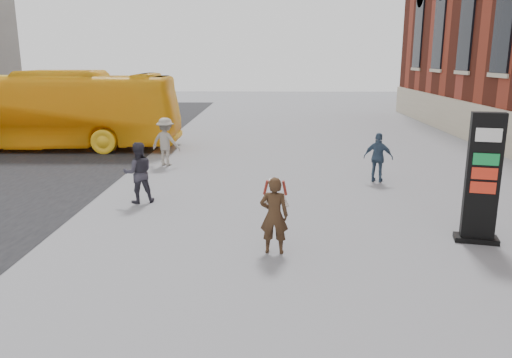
{
  "coord_description": "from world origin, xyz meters",
  "views": [
    {
      "loc": [
        -0.12,
        -9.49,
        3.87
      ],
      "look_at": [
        -0.39,
        1.05,
        1.3
      ],
      "focal_mm": 35.0,
      "sensor_mm": 36.0,
      "label": 1
    }
  ],
  "objects_px": {
    "pedestrian_c": "(378,158)",
    "woman": "(274,214)",
    "bus": "(37,110)",
    "pedestrian_a": "(138,173)",
    "info_pylon": "(482,179)",
    "pedestrian_b": "(166,142)"
  },
  "relations": [
    {
      "from": "pedestrian_c",
      "to": "pedestrian_b",
      "type": "bearing_deg",
      "value": 2.93
    },
    {
      "from": "info_pylon",
      "to": "woman",
      "type": "relative_size",
      "value": 1.76
    },
    {
      "from": "bus",
      "to": "pedestrian_c",
      "type": "xyz_separation_m",
      "value": [
        13.46,
        -5.67,
        -0.89
      ]
    },
    {
      "from": "woman",
      "to": "pedestrian_b",
      "type": "xyz_separation_m",
      "value": [
        -3.88,
        8.38,
        0.07
      ]
    },
    {
      "from": "info_pylon",
      "to": "pedestrian_a",
      "type": "height_order",
      "value": "info_pylon"
    },
    {
      "from": "woman",
      "to": "pedestrian_c",
      "type": "xyz_separation_m",
      "value": [
        3.37,
        6.07,
        -0.03
      ]
    },
    {
      "from": "bus",
      "to": "pedestrian_b",
      "type": "bearing_deg",
      "value": -119.29
    },
    {
      "from": "info_pylon",
      "to": "pedestrian_c",
      "type": "distance_m",
      "value": 5.46
    },
    {
      "from": "woman",
      "to": "pedestrian_c",
      "type": "relative_size",
      "value": 1.01
    },
    {
      "from": "bus",
      "to": "pedestrian_b",
      "type": "relative_size",
      "value": 6.84
    },
    {
      "from": "pedestrian_c",
      "to": "info_pylon",
      "type": "bearing_deg",
      "value": 121.36
    },
    {
      "from": "info_pylon",
      "to": "woman",
      "type": "bearing_deg",
      "value": -157.15
    },
    {
      "from": "pedestrian_b",
      "to": "pedestrian_a",
      "type": "bearing_deg",
      "value": 112.32
    },
    {
      "from": "pedestrian_c",
      "to": "woman",
      "type": "bearing_deg",
      "value": 81.57
    },
    {
      "from": "info_pylon",
      "to": "bus",
      "type": "distance_m",
      "value": 18.18
    },
    {
      "from": "bus",
      "to": "pedestrian_a",
      "type": "relative_size",
      "value": 7.21
    },
    {
      "from": "bus",
      "to": "pedestrian_a",
      "type": "xyz_separation_m",
      "value": [
        6.43,
        -8.19,
        -0.84
      ]
    },
    {
      "from": "info_pylon",
      "to": "pedestrian_b",
      "type": "distance_m",
      "value": 11.27
    },
    {
      "from": "woman",
      "to": "pedestrian_b",
      "type": "relative_size",
      "value": 0.9
    },
    {
      "from": "bus",
      "to": "pedestrian_a",
      "type": "distance_m",
      "value": 10.45
    },
    {
      "from": "info_pylon",
      "to": "bus",
      "type": "bearing_deg",
      "value": 156.0
    },
    {
      "from": "pedestrian_a",
      "to": "pedestrian_c",
      "type": "relative_size",
      "value": 1.06
    }
  ]
}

